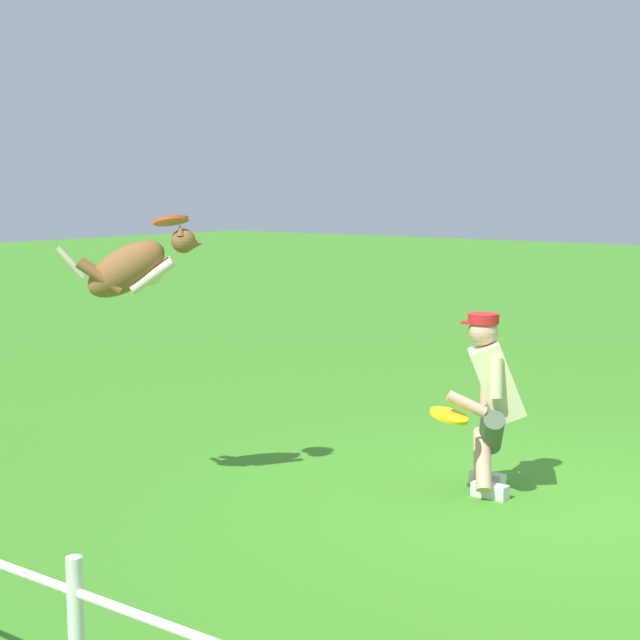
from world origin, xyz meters
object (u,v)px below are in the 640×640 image
at_px(person, 491,397).
at_px(frisbee_held, 449,415).
at_px(dog, 133,267).
at_px(frisbee_flying, 171,221).

xyz_separation_m(person, frisbee_held, (0.13, 0.36, -0.09)).
xyz_separation_m(person, dog, (1.93, 1.60, 0.93)).
relative_size(dog, frisbee_flying, 3.09).
relative_size(frisbee_flying, frisbee_held, 0.91).
height_order(dog, frisbee_flying, frisbee_flying).
distance_m(frisbee_flying, frisbee_held, 2.35).
bearing_deg(dog, person, -6.20).
distance_m(person, frisbee_flying, 2.57).
bearing_deg(dog, frisbee_held, -11.33).
relative_size(person, frisbee_held, 4.73).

